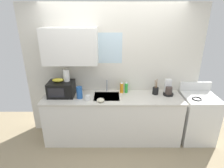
% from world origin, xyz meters
% --- Properties ---
extents(kitchen_wall_assembly, '(3.30, 0.42, 2.50)m').
position_xyz_m(kitchen_wall_assembly, '(-0.13, 0.31, 1.35)').
color(kitchen_wall_assembly, silver).
rests_on(kitchen_wall_assembly, ground).
extents(counter_unit, '(2.53, 0.63, 0.90)m').
position_xyz_m(counter_unit, '(-0.00, 0.00, 0.46)').
color(counter_unit, white).
rests_on(counter_unit, ground).
extents(sink_faucet, '(0.03, 0.03, 0.23)m').
position_xyz_m(sink_faucet, '(-0.11, 0.24, 1.02)').
color(sink_faucet, '#B2B5BA').
rests_on(sink_faucet, counter_unit).
extents(stove_range, '(0.60, 0.60, 1.08)m').
position_xyz_m(stove_range, '(1.61, 0.00, 0.46)').
color(stove_range, white).
rests_on(stove_range, ground).
extents(microwave, '(0.46, 0.35, 0.27)m').
position_xyz_m(microwave, '(-0.93, 0.05, 1.04)').
color(microwave, black).
rests_on(microwave, counter_unit).
extents(banana_bunch, '(0.20, 0.11, 0.07)m').
position_xyz_m(banana_bunch, '(-0.98, 0.05, 1.20)').
color(banana_bunch, gold).
rests_on(banana_bunch, microwave).
extents(paper_towel_roll, '(0.11, 0.11, 0.22)m').
position_xyz_m(paper_towel_roll, '(-0.83, 0.10, 1.28)').
color(paper_towel_roll, white).
rests_on(paper_towel_roll, microwave).
extents(coffee_maker, '(0.19, 0.21, 0.28)m').
position_xyz_m(coffee_maker, '(1.03, 0.11, 1.00)').
color(coffee_maker, black).
rests_on(coffee_maker, counter_unit).
extents(dish_soap_bottle_orange, '(0.07, 0.07, 0.22)m').
position_xyz_m(dish_soap_bottle_orange, '(0.17, 0.18, 1.00)').
color(dish_soap_bottle_orange, orange).
rests_on(dish_soap_bottle_orange, counter_unit).
extents(dish_soap_bottle_green, '(0.06, 0.06, 0.22)m').
position_xyz_m(dish_soap_bottle_green, '(0.26, 0.19, 1.00)').
color(dish_soap_bottle_green, green).
rests_on(dish_soap_bottle_green, counter_unit).
extents(cereal_canister, '(0.10, 0.10, 0.21)m').
position_xyz_m(cereal_canister, '(-0.59, -0.05, 1.01)').
color(cereal_canister, '#2659A5').
rests_on(cereal_canister, counter_unit).
extents(mug_white, '(0.08, 0.08, 0.09)m').
position_xyz_m(mug_white, '(-0.43, -0.14, 0.95)').
color(mug_white, white).
rests_on(mug_white, counter_unit).
extents(utensil_crock, '(0.11, 0.11, 0.30)m').
position_xyz_m(utensil_crock, '(0.80, 0.12, 0.97)').
color(utensil_crock, black).
rests_on(utensil_crock, counter_unit).
extents(small_bowl, '(0.13, 0.13, 0.06)m').
position_xyz_m(small_bowl, '(-0.21, -0.20, 0.93)').
color(small_bowl, beige).
rests_on(small_bowl, counter_unit).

